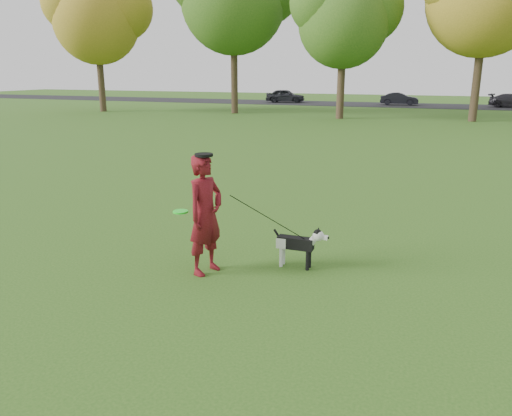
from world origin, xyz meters
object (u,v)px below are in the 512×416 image
at_px(dog, 300,242).
at_px(car_left, 285,96).
at_px(car_mid, 399,99).
at_px(man, 205,215).

height_order(dog, car_left, car_left).
relative_size(dog, car_mid, 0.27).
bearing_deg(dog, car_mid, 92.77).
bearing_deg(dog, man, -152.80).
xyz_separation_m(man, car_mid, (-0.63, 40.58, -0.36)).
distance_m(dog, car_left, 41.84).
xyz_separation_m(man, car_left, (-11.27, 40.58, -0.27)).
relative_size(man, dog, 2.04).
bearing_deg(man, car_left, 31.43).
distance_m(dog, car_mid, 39.96).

